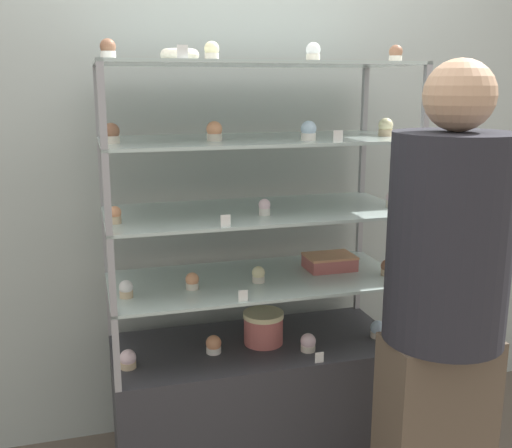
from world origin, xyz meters
The scene contains 34 objects.
back_wall centered at (0.00, 0.41, 1.30)m, with size 8.00×0.05×2.60m.
display_base centered at (0.00, 0.00, 0.28)m, with size 1.20×0.54×0.56m.
display_riser_lower centered at (0.00, 0.00, 0.83)m, with size 1.20×0.54×0.29m.
display_riser_middle centered at (0.00, 0.00, 1.12)m, with size 1.20×0.54×0.29m.
display_riser_upper centered at (0.00, 0.00, 1.41)m, with size 1.20×0.54×0.29m.
display_riser_top centered at (0.00, 0.00, 1.70)m, with size 1.20×0.54×0.29m.
layer_cake_centerpiece centered at (0.03, -0.01, 0.63)m, with size 0.17×0.17×0.14m.
sheet_cake_frosted centered at (0.34, 0.04, 0.88)m, with size 0.21×0.15×0.06m.
cupcake_0 centered at (-0.54, -0.09, 0.59)m, with size 0.06×0.06×0.08m.
cupcake_1 centered at (-0.19, -0.05, 0.59)m, with size 0.06×0.06×0.08m.
cupcake_2 centered at (0.19, -0.13, 0.59)m, with size 0.06×0.06×0.08m.
cupcake_3 centered at (0.53, -0.09, 0.59)m, with size 0.06×0.06×0.08m.
price_tag_0 centered at (0.19, -0.25, 0.58)m, with size 0.04×0.00×0.04m.
cupcake_4 centered at (-0.54, -0.08, 0.88)m, with size 0.05×0.05×0.07m.
cupcake_5 centered at (-0.28, -0.06, 0.88)m, with size 0.05×0.05×0.07m.
cupcake_6 centered at (-0.01, -0.05, 0.88)m, with size 0.05×0.05×0.07m.
cupcake_7 centered at (0.54, -0.11, 0.88)m, with size 0.05×0.05×0.07m.
price_tag_1 centered at (-0.12, -0.25, 0.87)m, with size 0.04×0.00×0.04m.
cupcake_8 centered at (-0.56, -0.09, 1.17)m, with size 0.05×0.05×0.06m.
cupcake_9 centered at (0.01, -0.10, 1.17)m, with size 0.05×0.05×0.06m.
cupcake_10 centered at (0.56, -0.10, 1.17)m, with size 0.05×0.05×0.06m.
price_tag_2 centered at (-0.18, -0.25, 1.16)m, with size 0.04×0.00×0.04m.
cupcake_11 centered at (-0.56, -0.06, 1.46)m, with size 0.06×0.06×0.07m.
cupcake_12 centered at (-0.18, -0.06, 1.46)m, with size 0.06×0.06×0.07m.
cupcake_13 centered at (0.17, -0.13, 1.46)m, with size 0.06×0.06×0.07m.
cupcake_14 centered at (0.54, -0.05, 1.46)m, with size 0.06×0.06×0.07m.
price_tag_3 centered at (0.24, -0.25, 1.45)m, with size 0.04×0.00×0.04m.
cupcake_15 centered at (-0.55, -0.11, 1.75)m, with size 0.05×0.05×0.07m.
cupcake_16 centered at (-0.19, -0.08, 1.75)m, with size 0.05×0.05×0.07m.
cupcake_17 centered at (0.19, -0.12, 1.75)m, with size 0.05×0.05×0.07m.
cupcake_18 centered at (0.56, -0.07, 1.75)m, with size 0.05×0.05×0.07m.
price_tag_4 centered at (-0.32, -0.25, 1.74)m, with size 0.04×0.00×0.04m.
donut_glazed centered at (-0.30, -0.02, 1.74)m, with size 0.14×0.14×0.04m.
customer_figure centered at (0.47, -0.64, 0.92)m, with size 0.40×0.40×1.71m.
Camera 1 is at (-0.65, -2.28, 1.64)m, focal length 42.00 mm.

